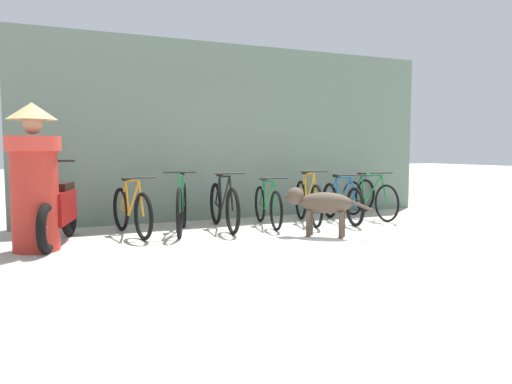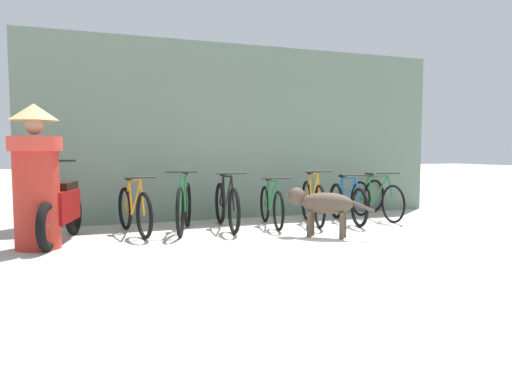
% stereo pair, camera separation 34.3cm
% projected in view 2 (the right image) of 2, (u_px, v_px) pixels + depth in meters
% --- Properties ---
extents(ground_plane, '(60.00, 60.00, 0.00)m').
position_uv_depth(ground_plane, '(339.00, 250.00, 6.10)').
color(ground_plane, '#B7B2A5').
extents(shop_wall_back, '(7.66, 0.20, 3.08)m').
position_uv_depth(shop_wall_back, '(246.00, 133.00, 9.01)').
color(shop_wall_back, slate).
rests_on(shop_wall_back, ground).
extents(bicycle_0, '(0.46, 1.62, 0.86)m').
position_uv_depth(bicycle_0, '(134.00, 210.00, 7.26)').
color(bicycle_0, black).
rests_on(bicycle_0, ground).
extents(bicycle_1, '(0.64, 1.63, 0.93)m').
position_uv_depth(bicycle_1, '(184.00, 207.00, 7.46)').
color(bicycle_1, black).
rests_on(bicycle_1, ground).
extents(bicycle_2, '(0.46, 1.76, 0.89)m').
position_uv_depth(bicycle_2, '(227.00, 206.00, 7.76)').
color(bicycle_2, black).
rests_on(bicycle_2, ground).
extents(bicycle_3, '(0.46, 1.57, 0.80)m').
position_uv_depth(bicycle_3, '(271.00, 206.00, 8.02)').
color(bicycle_3, black).
rests_on(bicycle_3, ground).
extents(bicycle_4, '(0.55, 1.61, 0.90)m').
position_uv_depth(bicycle_4, '(313.00, 202.00, 8.26)').
color(bicycle_4, black).
rests_on(bicycle_4, ground).
extents(bicycle_5, '(0.47, 1.67, 0.83)m').
position_uv_depth(bicycle_5, '(347.00, 203.00, 8.41)').
color(bicycle_5, black).
rests_on(bicycle_5, ground).
extents(bicycle_6, '(0.46, 1.65, 0.84)m').
position_uv_depth(bicycle_6, '(376.00, 199.00, 8.84)').
color(bicycle_6, black).
rests_on(bicycle_6, ground).
extents(motorcycle, '(0.67, 1.78, 1.11)m').
position_uv_depth(motorcycle, '(61.00, 209.00, 6.61)').
color(motorcycle, black).
rests_on(motorcycle, ground).
extents(stray_dog, '(1.01, 0.94, 0.69)m').
position_uv_depth(stray_dog, '(321.00, 203.00, 7.01)').
color(stray_dog, '#4C3F33').
rests_on(stray_dog, ground).
extents(person_in_robes, '(0.65, 0.65, 1.79)m').
position_uv_depth(person_in_robes, '(36.00, 175.00, 6.14)').
color(person_in_robes, '#B72D23').
rests_on(person_in_robes, ground).
extents(spare_tire_left, '(0.63, 0.25, 0.64)m').
position_uv_depth(spare_tire_left, '(374.00, 196.00, 9.83)').
color(spare_tire_left, black).
rests_on(spare_tire_left, ground).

